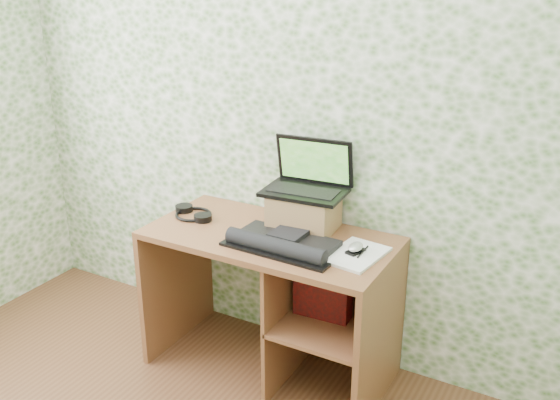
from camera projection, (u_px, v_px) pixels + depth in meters
The scene contains 10 objects.
wall_back at pixel (301, 110), 3.04m from camera, with size 3.50×3.50×0.00m, color white.
desk at pixel (287, 286), 3.07m from camera, with size 1.20×0.60×0.75m.
riser at pixel (304, 212), 3.02m from camera, with size 0.31×0.25×0.18m, color #9C7146.
laptop at pixel (308, 179), 3.00m from camera, with size 0.41×0.30×0.26m.
keyboard at pixel (283, 243), 2.84m from camera, with size 0.54×0.29×0.08m.
headphones at pixel (193, 214), 3.21m from camera, with size 0.25×0.24×0.03m.
notepad at pixel (356, 255), 2.77m from camera, with size 0.21×0.30×0.01m, color white.
mouse at pixel (356, 249), 2.77m from camera, with size 0.06×0.10×0.03m, color silver.
pen at pixel (363, 252), 2.77m from camera, with size 0.01×0.01×0.13m, color black.
red_box at pixel (323, 286), 2.93m from camera, with size 0.27×0.09×0.32m, color maroon.
Camera 1 is at (1.37, -0.92, 1.98)m, focal length 40.00 mm.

